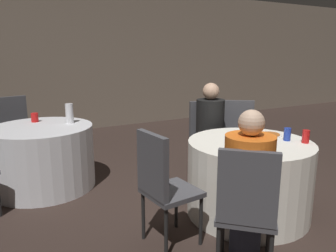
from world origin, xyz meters
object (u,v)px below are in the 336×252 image
at_px(person_black_shirt, 212,133).
at_px(pizza_plate_near, 270,135).
at_px(chair_near_southwest, 247,204).
at_px(person_orange_shirt, 248,189).
at_px(chair_far_north, 15,125).
at_px(soda_can_blue, 287,134).
at_px(bottle_far, 69,113).
at_px(table_far, 43,157).
at_px(soda_can_red, 306,137).
at_px(chair_near_north, 206,133).
at_px(table_near, 248,178).
at_px(chair_near_west, 162,180).
at_px(chair_near_northeast, 238,132).

bearing_deg(person_black_shirt, pizza_plate_near, 114.78).
relative_size(chair_near_southwest, person_orange_shirt, 0.81).
xyz_separation_m(chair_far_north, soda_can_blue, (2.18, -2.73, 0.22)).
bearing_deg(pizza_plate_near, chair_far_north, 131.11).
distance_m(chair_near_southwest, bottle_far, 2.48).
height_order(table_far, soda_can_red, soda_can_red).
bearing_deg(soda_can_blue, person_orange_shirt, -152.39).
bearing_deg(chair_near_north, table_near, 90.00).
bearing_deg(chair_near_north, table_far, -8.03).
relative_size(table_far, soda_can_red, 9.39).
height_order(table_near, chair_near_west, chair_near_west).
relative_size(chair_near_northeast, person_orange_shirt, 0.81).
bearing_deg(person_black_shirt, chair_near_north, -90.00).
relative_size(chair_far_north, person_black_shirt, 0.80).
relative_size(chair_near_north, chair_near_west, 1.00).
height_order(chair_far_north, bottle_far, same).
relative_size(table_near, pizza_plate_near, 4.84).
bearing_deg(soda_can_red, soda_can_blue, 120.14).
bearing_deg(pizza_plate_near, person_orange_shirt, -142.78).
bearing_deg(chair_near_north, chair_near_west, 53.49).
distance_m(chair_near_southwest, person_orange_shirt, 0.17).
xyz_separation_m(chair_near_southwest, chair_near_west, (-0.31, 0.63, 0.00)).
bearing_deg(chair_near_northeast, table_near, 90.00).
bearing_deg(soda_can_blue, pizza_plate_near, 87.42).
height_order(person_black_shirt, bottle_far, person_black_shirt).
bearing_deg(person_orange_shirt, chair_near_north, 107.63).
bearing_deg(person_orange_shirt, soda_can_red, 61.97).
bearing_deg(chair_far_north, chair_near_northeast, 131.98).
xyz_separation_m(soda_can_blue, soda_can_red, (0.08, -0.14, 0.00)).
xyz_separation_m(chair_near_southwest, person_orange_shirt, (0.11, 0.12, 0.03)).
xyz_separation_m(chair_near_southwest, chair_near_northeast, (1.26, 1.56, 0.00)).
relative_size(person_black_shirt, person_orange_shirt, 1.01).
bearing_deg(chair_near_northeast, soda_can_red, 116.45).
bearing_deg(chair_near_southwest, pizza_plate_near, 81.81).
relative_size(table_near, chair_near_northeast, 1.23).
xyz_separation_m(chair_near_southwest, pizza_plate_near, (1.03, 0.82, 0.16)).
height_order(chair_near_southwest, soda_can_blue, chair_near_southwest).
distance_m(person_black_shirt, soda_can_blue, 0.99).
bearing_deg(soda_can_blue, chair_near_north, 96.95).
xyz_separation_m(person_black_shirt, person_orange_shirt, (-0.74, -1.43, -0.01)).
height_order(chair_near_northeast, chair_far_north, same).
bearing_deg(chair_near_west, soda_can_blue, 82.76).
bearing_deg(person_black_shirt, chair_near_southwest, 72.38).
bearing_deg(soda_can_red, bottle_far, 131.69).
height_order(chair_far_north, person_black_shirt, person_black_shirt).
bearing_deg(bottle_far, table_far, -174.90).
distance_m(table_near, person_black_shirt, 0.87).
xyz_separation_m(table_near, table_far, (-1.64, 1.62, 0.00)).
xyz_separation_m(chair_far_north, pizza_plate_near, (2.19, -2.51, 0.16)).
xyz_separation_m(chair_near_southwest, soda_can_blue, (1.02, 0.59, 0.22)).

